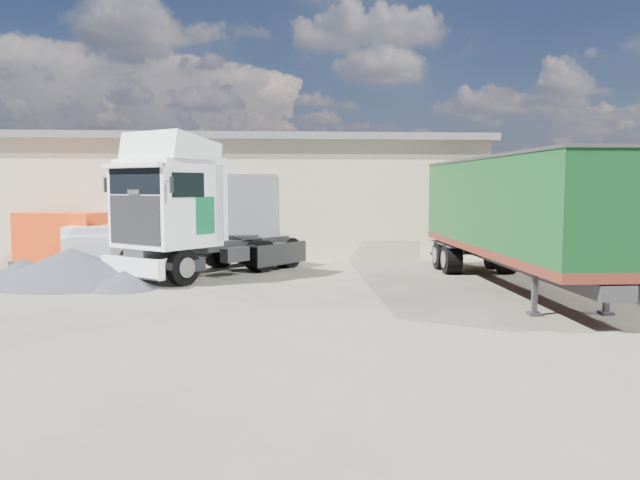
{
  "coord_description": "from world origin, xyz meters",
  "views": [
    {
      "loc": [
        -0.06,
        -15.69,
        3.12
      ],
      "look_at": [
        1.31,
        3.0,
        1.48
      ],
      "focal_mm": 35.0,
      "sensor_mm": 36.0,
      "label": 1
    }
  ],
  "objects": [
    {
      "name": "box_trailer",
      "position": [
        7.13,
        2.55,
        2.42
      ],
      "size": [
        2.74,
        11.98,
        3.97
      ],
      "rotation": [
        0.0,
        0.0,
        -0.02
      ],
      "color": "#2D2D30",
      "rests_on": "ground"
    },
    {
      "name": "tractor_unit",
      "position": [
        -2.99,
        5.66,
        2.04
      ],
      "size": [
        6.64,
        7.18,
        4.85
      ],
      "rotation": [
        0.0,
        0.0,
        -0.7
      ],
      "color": "black",
      "rests_on": "ground"
    },
    {
      "name": "brick_boundary_wall",
      "position": [
        11.5,
        6.0,
        1.25
      ],
      "size": [
        0.35,
        26.0,
        2.5
      ],
      "primitive_type": "cube",
      "color": "brown",
      "rests_on": "ground"
    },
    {
      "name": "orange_skip",
      "position": [
        -8.0,
        8.49,
        0.92
      ],
      "size": [
        3.87,
        3.05,
        2.12
      ],
      "rotation": [
        0.0,
        0.0,
        -0.31
      ],
      "color": "#2D2D30",
      "rests_on": "ground"
    },
    {
      "name": "panel_van",
      "position": [
        -6.72,
        8.15,
        0.87
      ],
      "size": [
        2.02,
        4.23,
        1.68
      ],
      "rotation": [
        0.0,
        0.0,
        0.08
      ],
      "color": "black",
      "rests_on": "ground"
    },
    {
      "name": "warehouse",
      "position": [
        -6.0,
        16.0,
        2.66
      ],
      "size": [
        30.6,
        12.6,
        5.42
      ],
      "color": "beige",
      "rests_on": "ground"
    },
    {
      "name": "gravel_heap",
      "position": [
        -6.65,
        4.67,
        0.53
      ],
      "size": [
        6.36,
        5.94,
        1.14
      ],
      "rotation": [
        0.0,
        0.0,
        -0.09
      ],
      "color": "#20242B",
      "rests_on": "ground"
    },
    {
      "name": "ground",
      "position": [
        0.0,
        0.0,
        0.0
      ],
      "size": [
        120.0,
        120.0,
        0.0
      ],
      "primitive_type": "plane",
      "color": "#272520",
      "rests_on": "ground"
    }
  ]
}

